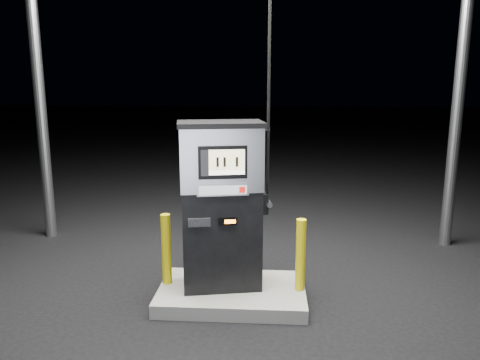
{
  "coord_description": "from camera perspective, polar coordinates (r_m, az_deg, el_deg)",
  "views": [
    {
      "loc": [
        0.4,
        -4.77,
        2.38
      ],
      "look_at": [
        0.09,
        0.0,
        1.36
      ],
      "focal_mm": 35.0,
      "sensor_mm": 36.0,
      "label": 1
    }
  ],
  "objects": [
    {
      "name": "bollard_right",
      "position": [
        5.12,
        7.39,
        -9.04
      ],
      "size": [
        0.12,
        0.12,
        0.79
      ],
      "primitive_type": "cylinder",
      "rotation": [
        0.0,
        0.0,
        0.2
      ],
      "color": "yellow",
      "rests_on": "pump_island"
    },
    {
      "name": "fuel_dispenser",
      "position": [
        5.02,
        -2.28,
        -2.94
      ],
      "size": [
        1.04,
        0.7,
        3.76
      ],
      "rotation": [
        0.0,
        0.0,
        0.19
      ],
      "color": "black",
      "rests_on": "pump_island"
    },
    {
      "name": "bollard_left",
      "position": [
        5.29,
        -8.97,
        -8.32
      ],
      "size": [
        0.12,
        0.12,
        0.8
      ],
      "primitive_type": "cylinder",
      "rotation": [
        0.0,
        0.0,
        0.13
      ],
      "color": "yellow",
      "rests_on": "pump_island"
    },
    {
      "name": "pump_island",
      "position": [
        5.31,
        -0.98,
        -13.66
      ],
      "size": [
        1.6,
        1.0,
        0.15
      ],
      "primitive_type": "cube",
      "color": "slate",
      "rests_on": "ground"
    },
    {
      "name": "ground",
      "position": [
        5.34,
        -0.98,
        -14.39
      ],
      "size": [
        80.0,
        80.0,
        0.0
      ],
      "primitive_type": "plane",
      "color": "black",
      "rests_on": "ground"
    }
  ]
}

